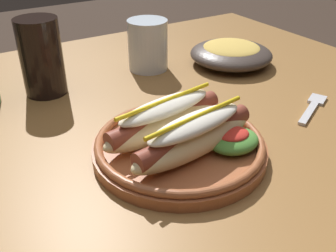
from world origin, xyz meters
name	(u,v)px	position (x,y,z in m)	size (l,w,h in m)	color
dining_table	(115,178)	(0.00, 0.00, 0.64)	(1.24, 0.89, 0.74)	olive
hot_dog_plate	(182,138)	(0.05, -0.12, 0.77)	(0.24, 0.24, 0.08)	#9E5633
fork	(313,107)	(0.32, -0.12, 0.74)	(0.12, 0.07, 0.00)	silver
soda_cup	(41,57)	(-0.05, 0.18, 0.81)	(0.07, 0.07, 0.14)	black
water_cup	(148,45)	(0.17, 0.18, 0.79)	(0.08, 0.08, 0.10)	silver
side_bowl	(231,53)	(0.33, 0.11, 0.76)	(0.17, 0.17, 0.05)	#423833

